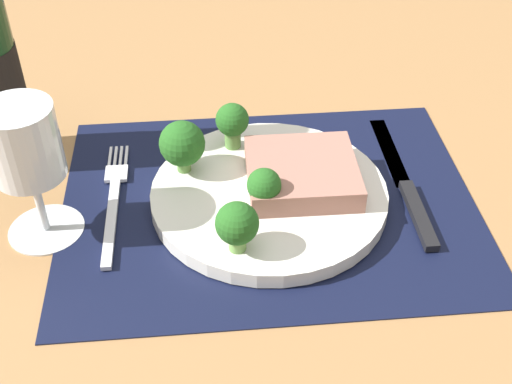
% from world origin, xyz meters
% --- Properties ---
extents(ground_plane, '(1.40, 1.10, 0.03)m').
position_xyz_m(ground_plane, '(0.00, 0.00, -0.01)').
color(ground_plane, '#996D42').
extents(placemat, '(0.43, 0.33, 0.00)m').
position_xyz_m(placemat, '(0.00, 0.00, 0.00)').
color(placemat, black).
rests_on(placemat, ground_plane).
extents(plate, '(0.24, 0.24, 0.02)m').
position_xyz_m(plate, '(0.00, 0.00, 0.01)').
color(plate, silver).
rests_on(plate, placemat).
extents(steak, '(0.11, 0.11, 0.02)m').
position_xyz_m(steak, '(0.03, 0.01, 0.03)').
color(steak, '#9E6B5B').
rests_on(steak, plate).
extents(broccoli_front_edge, '(0.04, 0.04, 0.05)m').
position_xyz_m(broccoli_front_edge, '(-0.03, 0.08, 0.05)').
color(broccoli_front_edge, '#5B8942').
rests_on(broccoli_front_edge, plate).
extents(broccoli_center, '(0.05, 0.05, 0.06)m').
position_xyz_m(broccoli_center, '(-0.09, 0.04, 0.05)').
color(broccoli_center, '#5B8942').
rests_on(broccoli_center, plate).
extents(broccoli_back_left, '(0.04, 0.04, 0.05)m').
position_xyz_m(broccoli_back_left, '(-0.04, -0.08, 0.05)').
color(broccoli_back_left, '#6B994C').
rests_on(broccoli_back_left, plate).
extents(broccoli_near_fork, '(0.03, 0.03, 0.05)m').
position_xyz_m(broccoli_near_fork, '(-0.01, -0.03, 0.05)').
color(broccoli_near_fork, '#5B8942').
rests_on(broccoli_near_fork, plate).
extents(fork, '(0.02, 0.19, 0.01)m').
position_xyz_m(fork, '(-0.16, 0.01, 0.01)').
color(fork, silver).
rests_on(fork, placemat).
extents(knife, '(0.02, 0.23, 0.01)m').
position_xyz_m(knife, '(0.15, 0.01, 0.01)').
color(knife, black).
rests_on(knife, placemat).
extents(wine_glass, '(0.07, 0.07, 0.14)m').
position_xyz_m(wine_glass, '(-0.22, -0.02, 0.10)').
color(wine_glass, silver).
rests_on(wine_glass, ground_plane).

